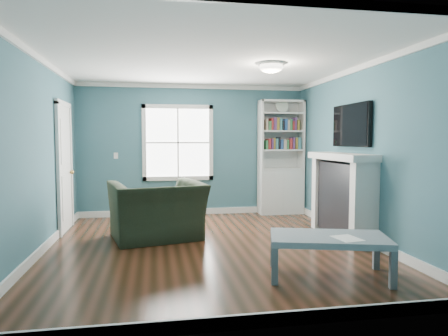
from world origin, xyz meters
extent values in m
plane|color=black|center=(0.00, 0.00, 0.00)|extent=(5.00, 5.00, 0.00)
plane|color=#35636F|center=(0.00, 2.50, 1.30)|extent=(4.50, 0.00, 4.50)
plane|color=#35636F|center=(0.00, -2.50, 1.30)|extent=(4.50, 0.00, 4.50)
plane|color=#35636F|center=(-2.25, 0.00, 1.30)|extent=(0.00, 5.00, 5.00)
plane|color=#35636F|center=(2.25, 0.00, 1.30)|extent=(0.00, 5.00, 5.00)
plane|color=white|center=(0.00, 0.00, 2.60)|extent=(5.00, 5.00, 0.00)
cube|color=white|center=(0.00, 2.48, 0.06)|extent=(4.50, 0.03, 0.12)
cube|color=white|center=(0.00, -2.48, 0.06)|extent=(4.50, 0.03, 0.12)
cube|color=white|center=(-2.23, 0.00, 0.06)|extent=(0.03, 5.00, 0.12)
cube|color=white|center=(2.23, 0.00, 0.06)|extent=(0.03, 5.00, 0.12)
cube|color=white|center=(0.00, 2.48, 2.56)|extent=(4.50, 0.04, 0.08)
cube|color=white|center=(-2.23, 0.00, 2.56)|extent=(0.04, 5.00, 0.08)
cube|color=white|center=(2.23, 0.00, 2.56)|extent=(0.04, 5.00, 0.08)
cube|color=white|center=(-0.30, 2.50, 1.45)|extent=(1.24, 0.01, 1.34)
cube|color=white|center=(-0.96, 2.48, 1.45)|extent=(0.08, 0.06, 1.50)
cube|color=white|center=(0.36, 2.48, 1.45)|extent=(0.08, 0.06, 1.50)
cube|color=white|center=(-0.30, 2.48, 0.74)|extent=(1.40, 0.06, 0.08)
cube|color=white|center=(-0.30, 2.48, 2.16)|extent=(1.40, 0.06, 0.08)
cube|color=white|center=(-0.30, 2.48, 1.45)|extent=(1.24, 0.03, 0.03)
cube|color=white|center=(-0.30, 2.48, 1.45)|extent=(0.03, 0.03, 1.34)
cube|color=silver|center=(1.77, 2.30, 0.45)|extent=(0.90, 0.35, 0.90)
cube|color=silver|center=(1.34, 2.30, 1.60)|extent=(0.04, 0.35, 1.40)
cube|color=silver|center=(2.20, 2.30, 1.60)|extent=(0.04, 0.35, 1.40)
cube|color=silver|center=(1.77, 2.46, 1.60)|extent=(0.90, 0.02, 1.40)
cube|color=silver|center=(1.77, 2.30, 2.28)|extent=(0.90, 0.35, 0.04)
cube|color=silver|center=(1.77, 2.30, 0.92)|extent=(0.84, 0.33, 0.03)
cube|color=silver|center=(1.77, 2.30, 1.30)|extent=(0.84, 0.33, 0.03)
cube|color=silver|center=(1.77, 2.30, 1.68)|extent=(0.84, 0.33, 0.03)
cube|color=silver|center=(1.77, 2.30, 2.04)|extent=(0.84, 0.33, 0.03)
cube|color=#33723F|center=(1.77, 2.28, 1.43)|extent=(0.70, 0.25, 0.22)
cube|color=maroon|center=(1.77, 2.28, 1.81)|extent=(0.70, 0.25, 0.22)
cylinder|color=beige|center=(1.77, 2.25, 2.19)|extent=(0.26, 0.06, 0.26)
cube|color=black|center=(2.09, 0.20, 0.60)|extent=(0.30, 1.20, 1.10)
cube|color=black|center=(2.07, 0.20, 0.40)|extent=(0.22, 0.65, 0.70)
cube|color=silver|center=(2.07, -0.47, 0.60)|extent=(0.36, 0.16, 1.20)
cube|color=silver|center=(2.07, 0.87, 0.60)|extent=(0.36, 0.16, 1.20)
cube|color=silver|center=(2.05, 0.20, 1.25)|extent=(0.44, 1.58, 0.10)
cube|color=black|center=(2.20, 0.20, 1.72)|extent=(0.06, 1.10, 0.65)
cube|color=silver|center=(-2.23, 1.40, 1.02)|extent=(0.04, 0.80, 2.05)
cube|color=white|center=(-2.22, 0.95, 1.02)|extent=(0.05, 0.08, 2.13)
cube|color=white|center=(-2.22, 1.85, 1.02)|extent=(0.05, 0.08, 2.13)
cube|color=white|center=(-2.22, 1.40, 2.09)|extent=(0.05, 0.98, 0.08)
sphere|color=#BF8C3F|center=(-2.17, 1.70, 0.95)|extent=(0.07, 0.07, 0.07)
ellipsoid|color=white|center=(0.90, 0.10, 2.54)|extent=(0.34, 0.34, 0.15)
cylinder|color=white|center=(0.90, 0.10, 2.58)|extent=(0.38, 0.38, 0.03)
cube|color=white|center=(-1.50, 2.48, 1.20)|extent=(0.08, 0.01, 0.12)
imported|color=black|center=(-0.74, 0.60, 0.58)|extent=(1.49, 1.15, 1.16)
cube|color=#475055|center=(0.46, -1.58, 0.19)|extent=(0.08, 0.08, 0.39)
cube|color=#475055|center=(1.60, -1.90, 0.19)|extent=(0.08, 0.08, 0.39)
cube|color=#475055|center=(0.62, -0.98, 0.19)|extent=(0.08, 0.08, 0.39)
cube|color=#475055|center=(1.77, -1.30, 0.19)|extent=(0.08, 0.08, 0.39)
cube|color=slate|center=(1.11, -1.44, 0.42)|extent=(1.39, 1.00, 0.07)
cube|color=white|center=(1.25, -1.60, 0.46)|extent=(0.28, 0.34, 0.00)
camera|label=1|loc=(-0.76, -5.48, 1.50)|focal=32.00mm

